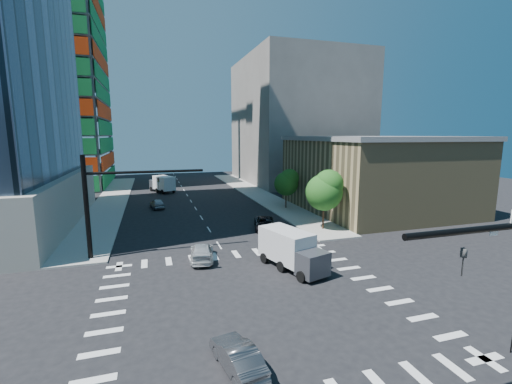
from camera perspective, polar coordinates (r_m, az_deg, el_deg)
name	(u,v)px	position (r m, az deg, el deg)	size (l,w,h in m)	color
ground	(254,301)	(23.60, -0.29, -17.65)	(160.00, 160.00, 0.00)	black
road_markings	(254,301)	(23.60, -0.29, -17.64)	(20.00, 20.00, 0.01)	silver
sidewalk_ne	(256,193)	(63.82, 0.01, -0.18)	(5.00, 60.00, 0.15)	#9B9893
sidewalk_nw	(112,201)	(61.38, -22.90, -1.32)	(5.00, 60.00, 0.15)	#9B9893
construction_building	(35,65)	(85.88, -32.95, 17.28)	(25.16, 34.50, 70.60)	slate
commercial_building	(375,173)	(52.63, 19.19, 2.99)	(20.50, 22.50, 10.60)	#8E7B52
bg_building_ne	(296,121)	(82.14, 6.73, 11.65)	(24.00, 30.00, 28.00)	slate
signal_mast_nw	(105,197)	(32.28, -23.88, -0.74)	(10.20, 0.40, 9.00)	black
tree_south	(326,190)	(39.30, 11.52, 0.38)	(4.16, 4.16, 6.82)	#382316
tree_north	(287,182)	(50.25, 5.24, 1.67)	(3.54, 3.52, 5.78)	#382316
car_nb_far	(265,223)	(39.71, 1.46, -5.25)	(2.25, 4.88, 1.36)	black
car_sb_near	(202,252)	(30.60, -9.02, -9.83)	(1.99, 4.89, 1.42)	silver
car_sb_mid	(157,203)	(53.02, -16.16, -1.85)	(1.67, 4.15, 1.41)	#96979D
car_sb_cross	(238,356)	(17.56, -3.10, -25.69)	(1.38, 3.96, 1.30)	#4A4B4F
box_truck_near	(294,253)	(28.09, 6.29, -10.14)	(4.09, 6.33, 3.07)	black
box_truck_far	(162,185)	(67.81, -15.44, 1.16)	(4.73, 6.44, 3.11)	black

